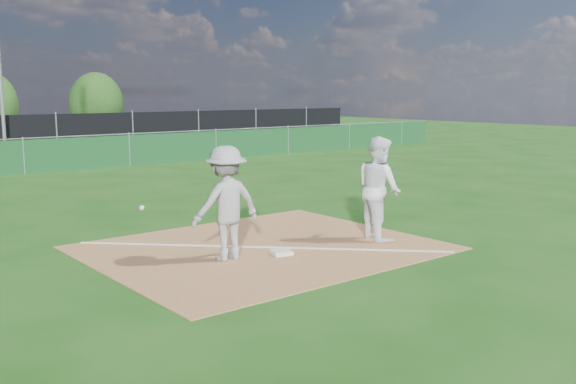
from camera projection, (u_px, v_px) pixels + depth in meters
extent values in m
plane|color=#17470F|center=(78.00, 191.00, 18.81)|extent=(90.00, 90.00, 0.00)
cube|color=#9C6B3E|center=(262.00, 248.00, 11.91)|extent=(6.00, 5.00, 0.02)
cube|color=white|center=(262.00, 247.00, 11.91)|extent=(5.01, 5.01, 0.01)
cube|color=#103D1B|center=(24.00, 157.00, 22.55)|extent=(44.00, 0.05, 1.20)
cylinder|color=slate|center=(0.00, 66.00, 28.86)|extent=(0.16, 0.16, 8.00)
cube|color=white|center=(281.00, 252.00, 11.40)|extent=(0.42, 0.42, 0.07)
imported|color=#AAAAAD|center=(226.00, 203.00, 10.93)|extent=(1.29, 0.77, 1.96)
sphere|color=white|center=(142.00, 208.00, 9.97)|extent=(0.08, 0.08, 0.08)
imported|color=white|center=(379.00, 188.00, 12.51)|extent=(1.03, 1.17, 2.03)
imported|color=black|center=(63.00, 133.00, 34.86)|extent=(4.44, 2.02, 1.26)
cylinder|color=#382316|center=(97.00, 126.00, 42.60)|extent=(0.24, 0.24, 1.16)
ellipsoid|color=#1C4313|center=(96.00, 103.00, 42.36)|extent=(3.48, 3.48, 4.01)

